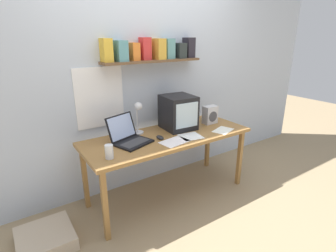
{
  "coord_description": "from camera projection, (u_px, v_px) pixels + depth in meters",
  "views": [
    {
      "loc": [
        -1.43,
        -2.13,
        1.71
      ],
      "look_at": [
        0.0,
        0.0,
        0.82
      ],
      "focal_mm": 28.0,
      "sensor_mm": 36.0,
      "label": 1
    }
  ],
  "objects": [
    {
      "name": "crt_monitor",
      "position": [
        178.0,
        112.0,
        2.9
      ],
      "size": [
        0.35,
        0.37,
        0.37
      ],
      "rotation": [
        0.0,
        0.0,
        -0.07
      ],
      "color": "black",
      "rests_on": "corner_desk"
    },
    {
      "name": "open_notebook",
      "position": [
        191.0,
        136.0,
        2.7
      ],
      "size": [
        0.25,
        0.24,
        0.0
      ],
      "rotation": [
        0.0,
        0.0,
        -0.16
      ],
      "color": "white",
      "rests_on": "corner_desk"
    },
    {
      "name": "desk_lamp",
      "position": [
        138.0,
        115.0,
        2.71
      ],
      "size": [
        0.13,
        0.15,
        0.35
      ],
      "rotation": [
        0.0,
        0.0,
        -0.1
      ],
      "color": "silver",
      "rests_on": "corner_desk"
    },
    {
      "name": "space_heater",
      "position": [
        210.0,
        115.0,
        3.08
      ],
      "size": [
        0.16,
        0.11,
        0.21
      ],
      "rotation": [
        0.0,
        0.0,
        -0.01
      ],
      "color": "silver",
      "rests_on": "corner_desk"
    },
    {
      "name": "corner_desk",
      "position": [
        168.0,
        140.0,
        2.77
      ],
      "size": [
        1.78,
        0.69,
        0.72
      ],
      "color": "olive",
      "rests_on": "ground_plane"
    },
    {
      "name": "laptop",
      "position": [
        128.0,
        136.0,
        2.55
      ],
      "size": [
        0.42,
        0.42,
        0.26
      ],
      "rotation": [
        0.0,
        0.0,
        0.32
      ],
      "color": "black",
      "rests_on": "corner_desk"
    },
    {
      "name": "computer_mouse",
      "position": [
        160.0,
        137.0,
        2.64
      ],
      "size": [
        0.06,
        0.11,
        0.03
      ],
      "rotation": [
        0.0,
        0.0,
        -0.03
      ],
      "color": "#232326",
      "rests_on": "corner_desk"
    },
    {
      "name": "loose_paper_near_monitor",
      "position": [
        175.0,
        142.0,
        2.57
      ],
      "size": [
        0.3,
        0.23,
        0.0
      ],
      "rotation": [
        0.0,
        0.0,
        0.16
      ],
      "color": "white",
      "rests_on": "corner_desk"
    },
    {
      "name": "floor_cushion",
      "position": [
        45.0,
        239.0,
        2.25
      ],
      "size": [
        0.45,
        0.45,
        0.12
      ],
      "color": "#BCA88D",
      "rests_on": "ground_plane"
    },
    {
      "name": "ground_plane",
      "position": [
        168.0,
        194.0,
        2.98
      ],
      "size": [
        12.0,
        12.0,
        0.0
      ],
      "primitive_type": "plane",
      "color": "#9D8663"
    },
    {
      "name": "back_wall",
      "position": [
        145.0,
        74.0,
        2.93
      ],
      "size": [
        5.6,
        0.24,
        2.6
      ],
      "color": "silver",
      "rests_on": "ground_plane"
    },
    {
      "name": "juice_glass",
      "position": [
        109.0,
        152.0,
        2.21
      ],
      "size": [
        0.07,
        0.07,
        0.12
      ],
      "color": "white",
      "rests_on": "corner_desk"
    },
    {
      "name": "loose_paper_near_laptop",
      "position": [
        223.0,
        130.0,
        2.88
      ],
      "size": [
        0.28,
        0.23,
        0.0
      ],
      "rotation": [
        0.0,
        0.0,
        0.34
      ],
      "color": "white",
      "rests_on": "corner_desk"
    }
  ]
}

